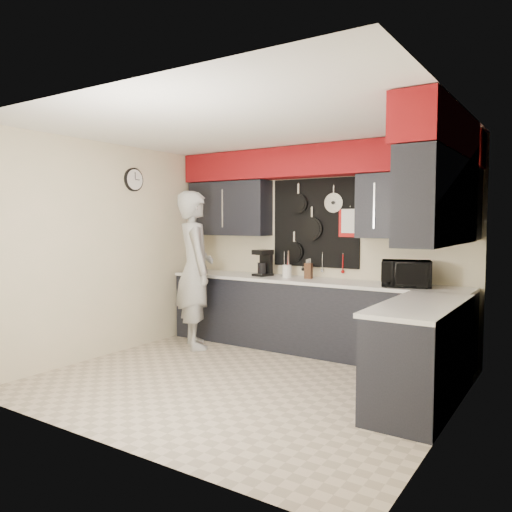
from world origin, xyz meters
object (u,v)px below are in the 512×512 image
Objects in this scene: coffee_maker at (264,262)px; person at (195,270)px; knife_block at (308,271)px; utensil_crock at (287,271)px; microwave at (406,274)px.

coffee_maker is 0.92m from person.
knife_block is 0.10× the size of person.
person is at bearing -145.68° from utensil_crock.
knife_block is at bearing 14.94° from coffee_maker.
person is (-2.58, -0.56, -0.05)m from microwave.
coffee_maker reaches higher than utensil_crock.
utensil_crock is 1.20m from person.
utensil_crock is (-1.59, 0.12, -0.07)m from microwave.
person reaches higher than coffee_maker.
person reaches higher than knife_block.
microwave is at bearing -128.39° from person.
person is at bearing 174.93° from microwave.
utensil_crock is at bearing 158.46° from microwave.
coffee_maker is 0.17× the size of person.
utensil_crock is at bearing -106.31° from person.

